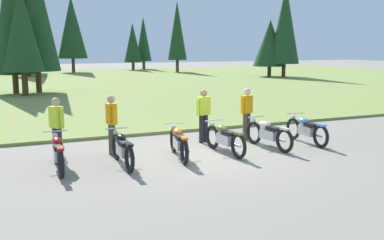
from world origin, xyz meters
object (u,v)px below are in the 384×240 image
object	(u,v)px
motorcycle_orange	(179,142)
rider_in_hivis_vest	(204,113)
motorcycle_black	(122,149)
rider_checking_bike	(112,121)
rider_with_back_turned	(57,125)
motorcycle_olive	(225,138)
motorcycle_sky_blue	(306,129)
motorcycle_red	(58,152)
motorcycle_cream	(268,134)
rider_near_row_end	(247,111)

from	to	relation	value
motorcycle_orange	rider_in_hivis_vest	world-z (taller)	rider_in_hivis_vest
motorcycle_black	rider_checking_bike	size ratio (longest dim) A/B	1.26
rider_checking_bike	rider_with_back_turned	bearing A→B (deg)	179.76
motorcycle_olive	rider_with_back_turned	xyz separation A→B (m)	(-4.41, 1.08, 0.51)
motorcycle_black	motorcycle_sky_blue	bearing A→B (deg)	3.00
motorcycle_olive	rider_checking_bike	size ratio (longest dim) A/B	1.26
motorcycle_black	rider_in_hivis_vest	size ratio (longest dim) A/B	1.26
motorcycle_orange	rider_in_hivis_vest	distance (m)	2.20
motorcycle_sky_blue	rider_checking_bike	bearing A→B (deg)	171.34
motorcycle_sky_blue	rider_with_back_turned	world-z (taller)	rider_with_back_turned
rider_checking_bike	motorcycle_sky_blue	bearing A→B (deg)	-8.66
motorcycle_red	rider_checking_bike	distance (m)	1.92
motorcycle_red	motorcycle_cream	distance (m)	6.03
motorcycle_sky_blue	rider_checking_bike	world-z (taller)	rider_checking_bike
motorcycle_orange	rider_in_hivis_vest	size ratio (longest dim) A/B	1.25
motorcycle_sky_blue	rider_with_back_turned	distance (m)	7.44
motorcycle_cream	rider_checking_bike	distance (m)	4.59
rider_in_hivis_vest	motorcycle_black	bearing A→B (deg)	-150.80
motorcycle_orange	motorcycle_cream	size ratio (longest dim) A/B	0.99
motorcycle_red	motorcycle_orange	distance (m)	3.14
motorcycle_red	rider_in_hivis_vest	xyz separation A→B (m)	(4.61, 1.48, 0.51)
motorcycle_olive	rider_near_row_end	xyz separation A→B (m)	(1.52, 1.37, 0.51)
motorcycle_black	rider_near_row_end	xyz separation A→B (m)	(4.50, 1.51, 0.51)
motorcycle_cream	motorcycle_sky_blue	world-z (taller)	same
rider_checking_bike	motorcycle_cream	bearing A→B (deg)	-12.55
motorcycle_orange	motorcycle_cream	world-z (taller)	same
motorcycle_red	rider_in_hivis_vest	world-z (taller)	rider_in_hivis_vest
motorcycle_cream	motorcycle_sky_blue	size ratio (longest dim) A/B	1.00
motorcycle_red	motorcycle_sky_blue	bearing A→B (deg)	0.60
rider_near_row_end	rider_checking_bike	distance (m)	4.48
motorcycle_red	motorcycle_olive	size ratio (longest dim) A/B	1.00
motorcycle_black	motorcycle_cream	size ratio (longest dim) A/B	1.00
rider_near_row_end	rider_in_hivis_vest	distance (m)	1.45
motorcycle_sky_blue	rider_checking_bike	xyz separation A→B (m)	(-5.90, 0.90, 0.51)
motorcycle_black	rider_with_back_turned	bearing A→B (deg)	139.55
motorcycle_orange	motorcycle_cream	distance (m)	2.89
motorcycle_cream	motorcycle_olive	bearing A→B (deg)	-177.03
motorcycle_red	rider_checking_bike	xyz separation A→B (m)	(1.58, 0.98, 0.51)
motorcycle_sky_blue	motorcycle_cream	bearing A→B (deg)	-176.33
motorcycle_red	motorcycle_sky_blue	distance (m)	7.48
motorcycle_orange	rider_checking_bike	distance (m)	1.95
motorcycle_black	rider_in_hivis_vest	xyz separation A→B (m)	(3.07, 1.71, 0.51)
rider_checking_bike	motorcycle_red	bearing A→B (deg)	-148.21
motorcycle_orange	rider_with_back_turned	bearing A→B (deg)	160.75
rider_near_row_end	rider_in_hivis_vest	xyz separation A→B (m)	(-1.44, 0.20, 0.00)
motorcycle_orange	motorcycle_olive	world-z (taller)	same
motorcycle_red	motorcycle_olive	bearing A→B (deg)	-1.17
motorcycle_black	rider_in_hivis_vest	world-z (taller)	rider_in_hivis_vest
rider_checking_bike	rider_with_back_turned	xyz separation A→B (m)	(-1.46, 0.01, 0.00)
motorcycle_cream	motorcycle_sky_blue	bearing A→B (deg)	3.67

